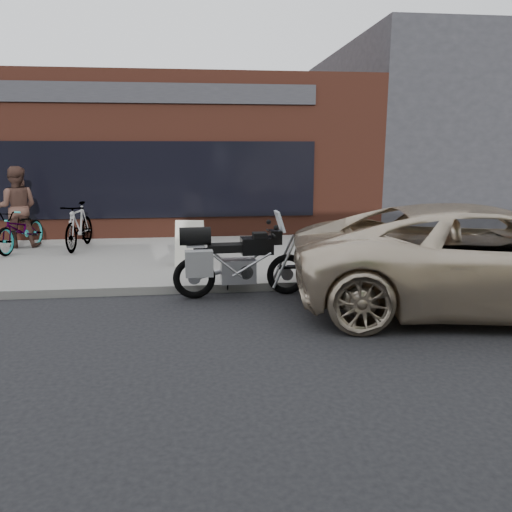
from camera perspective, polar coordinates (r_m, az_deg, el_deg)
ground at (r=5.19m, az=-4.37°, el=-16.79°), size 120.00×120.00×0.00m
near_sidewalk at (r=11.79m, az=-5.74°, el=0.20°), size 44.00×6.00×0.15m
storefront at (r=18.62m, az=-12.54°, el=11.09°), size 14.00×10.07×4.50m
neighbour_building at (r=21.14m, az=22.68°, el=12.59°), size 10.00×10.00×6.00m
motorcycle at (r=8.50m, az=-2.71°, el=-0.55°), size 2.34×0.83×1.48m
minivan at (r=8.57m, az=24.75°, el=-0.25°), size 6.36×3.74×1.66m
bicycle_front at (r=12.95m, az=-25.27°, el=2.76°), size 1.06×2.00×1.00m
bicycle_rear at (r=12.66m, az=-19.58°, el=3.27°), size 0.71×1.89×1.11m
sandwich_sign at (r=10.38m, az=-7.54°, el=1.54°), size 0.65×0.61×0.92m
cafe_patron_left at (r=13.40m, az=-25.62°, el=5.07°), size 1.02×0.83×1.96m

